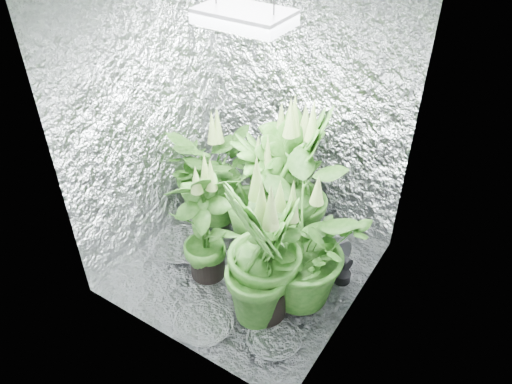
{
  "coord_description": "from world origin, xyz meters",
  "views": [
    {
      "loc": [
        1.48,
        -2.18,
        2.66
      ],
      "look_at": [
        0.07,
        0.0,
        0.71
      ],
      "focal_mm": 35.0,
      "sensor_mm": 36.0,
      "label": 1
    }
  ],
  "objects_px": {
    "plant_f": "(204,224)",
    "plant_g": "(263,255)",
    "plant_b": "(290,172)",
    "plant_c": "(292,184)",
    "grow_lamp": "(244,18)",
    "plant_d": "(257,196)",
    "plant_e": "(296,245)",
    "circulation_fan": "(340,264)",
    "plant_a": "(213,173)"
  },
  "relations": [
    {
      "from": "grow_lamp",
      "to": "plant_f",
      "type": "xyz_separation_m",
      "value": [
        -0.2,
        -0.22,
        -1.36
      ]
    },
    {
      "from": "plant_e",
      "to": "plant_g",
      "type": "distance_m",
      "value": 0.27
    },
    {
      "from": "plant_f",
      "to": "circulation_fan",
      "type": "distance_m",
      "value": 1.0
    },
    {
      "from": "plant_f",
      "to": "circulation_fan",
      "type": "height_order",
      "value": "plant_f"
    },
    {
      "from": "plant_d",
      "to": "circulation_fan",
      "type": "bearing_deg",
      "value": -1.79
    },
    {
      "from": "plant_b",
      "to": "plant_g",
      "type": "distance_m",
      "value": 1.01
    },
    {
      "from": "plant_c",
      "to": "plant_f",
      "type": "distance_m",
      "value": 0.68
    },
    {
      "from": "plant_b",
      "to": "circulation_fan",
      "type": "bearing_deg",
      "value": -30.33
    },
    {
      "from": "circulation_fan",
      "to": "grow_lamp",
      "type": "bearing_deg",
      "value": -141.21
    },
    {
      "from": "plant_d",
      "to": "plant_e",
      "type": "height_order",
      "value": "plant_e"
    },
    {
      "from": "grow_lamp",
      "to": "plant_c",
      "type": "distance_m",
      "value": 1.31
    },
    {
      "from": "plant_b",
      "to": "plant_c",
      "type": "distance_m",
      "value": 0.32
    },
    {
      "from": "plant_b",
      "to": "plant_d",
      "type": "relative_size",
      "value": 1.08
    },
    {
      "from": "grow_lamp",
      "to": "plant_g",
      "type": "bearing_deg",
      "value": -43.91
    },
    {
      "from": "plant_f",
      "to": "grow_lamp",
      "type": "bearing_deg",
      "value": 47.04
    },
    {
      "from": "plant_a",
      "to": "plant_b",
      "type": "distance_m",
      "value": 0.6
    },
    {
      "from": "grow_lamp",
      "to": "plant_d",
      "type": "bearing_deg",
      "value": 109.44
    },
    {
      "from": "plant_e",
      "to": "plant_d",
      "type": "bearing_deg",
      "value": 146.27
    },
    {
      "from": "plant_d",
      "to": "plant_f",
      "type": "height_order",
      "value": "plant_f"
    },
    {
      "from": "plant_b",
      "to": "grow_lamp",
      "type": "bearing_deg",
      "value": -88.8
    },
    {
      "from": "plant_c",
      "to": "plant_b",
      "type": "bearing_deg",
      "value": 120.83
    },
    {
      "from": "plant_a",
      "to": "plant_f",
      "type": "xyz_separation_m",
      "value": [
        0.33,
        -0.54,
        0.02
      ]
    },
    {
      "from": "plant_c",
      "to": "plant_g",
      "type": "xyz_separation_m",
      "value": [
        0.19,
        -0.68,
        -0.04
      ]
    },
    {
      "from": "plant_c",
      "to": "circulation_fan",
      "type": "bearing_deg",
      "value": -12.89
    },
    {
      "from": "plant_f",
      "to": "plant_g",
      "type": "distance_m",
      "value": 0.55
    },
    {
      "from": "grow_lamp",
      "to": "circulation_fan",
      "type": "bearing_deg",
      "value": 22.3
    },
    {
      "from": "plant_f",
      "to": "plant_g",
      "type": "bearing_deg",
      "value": -11.18
    },
    {
      "from": "circulation_fan",
      "to": "plant_a",
      "type": "bearing_deg",
      "value": -166.91
    },
    {
      "from": "plant_c",
      "to": "plant_f",
      "type": "relative_size",
      "value": 1.23
    },
    {
      "from": "plant_c",
      "to": "plant_f",
      "type": "xyz_separation_m",
      "value": [
        -0.34,
        -0.58,
        -0.11
      ]
    },
    {
      "from": "plant_d",
      "to": "plant_g",
      "type": "bearing_deg",
      "value": -54.17
    },
    {
      "from": "plant_g",
      "to": "circulation_fan",
      "type": "bearing_deg",
      "value": 63.66
    },
    {
      "from": "plant_a",
      "to": "plant_f",
      "type": "bearing_deg",
      "value": -58.17
    },
    {
      "from": "grow_lamp",
      "to": "plant_e",
      "type": "xyz_separation_m",
      "value": [
        0.43,
        -0.07,
        -1.35
      ]
    },
    {
      "from": "plant_e",
      "to": "plant_g",
      "type": "bearing_deg",
      "value": -110.65
    },
    {
      "from": "plant_b",
      "to": "plant_c",
      "type": "xyz_separation_m",
      "value": [
        0.16,
        -0.26,
        0.1
      ]
    },
    {
      "from": "plant_b",
      "to": "plant_e",
      "type": "distance_m",
      "value": 0.83
    },
    {
      "from": "plant_f",
      "to": "plant_g",
      "type": "xyz_separation_m",
      "value": [
        0.54,
        -0.11,
        0.08
      ]
    },
    {
      "from": "plant_b",
      "to": "plant_e",
      "type": "height_order",
      "value": "plant_b"
    },
    {
      "from": "plant_c",
      "to": "plant_d",
      "type": "height_order",
      "value": "plant_c"
    },
    {
      "from": "grow_lamp",
      "to": "plant_a",
      "type": "bearing_deg",
      "value": 148.93
    },
    {
      "from": "plant_e",
      "to": "circulation_fan",
      "type": "xyz_separation_m",
      "value": [
        0.19,
        0.33,
        -0.34
      ]
    },
    {
      "from": "plant_f",
      "to": "plant_g",
      "type": "relative_size",
      "value": 0.86
    },
    {
      "from": "plant_e",
      "to": "plant_f",
      "type": "height_order",
      "value": "plant_e"
    },
    {
      "from": "plant_a",
      "to": "plant_b",
      "type": "height_order",
      "value": "plant_b"
    },
    {
      "from": "plant_a",
      "to": "plant_c",
      "type": "relative_size",
      "value": 0.8
    },
    {
      "from": "grow_lamp",
      "to": "plant_e",
      "type": "height_order",
      "value": "grow_lamp"
    },
    {
      "from": "grow_lamp",
      "to": "plant_g",
      "type": "relative_size",
      "value": 0.42
    },
    {
      "from": "plant_a",
      "to": "plant_c",
      "type": "distance_m",
      "value": 0.69
    },
    {
      "from": "plant_g",
      "to": "circulation_fan",
      "type": "xyz_separation_m",
      "value": [
        0.28,
        0.58,
        -0.41
      ]
    }
  ]
}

